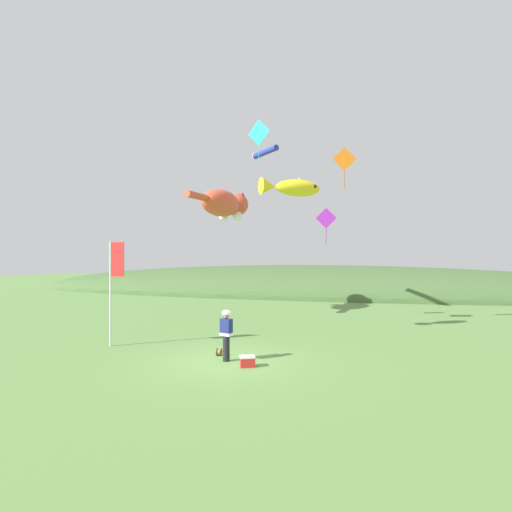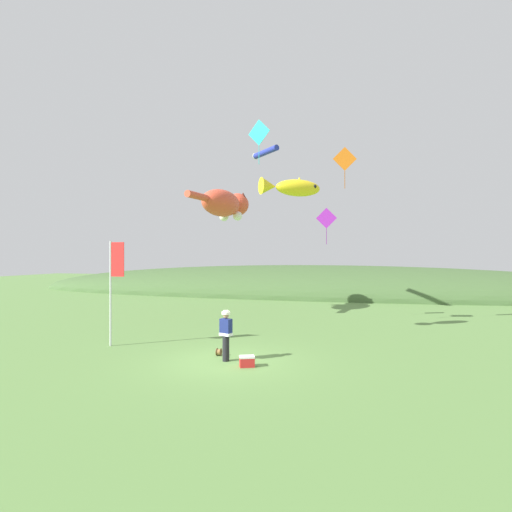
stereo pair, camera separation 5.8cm
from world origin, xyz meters
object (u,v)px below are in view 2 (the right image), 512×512
(festival_banner_pole, at_px, (114,277))
(kite_giant_cat, at_px, (225,204))
(kite_tube_streamer, at_px, (265,152))
(kite_diamond_orange, at_px, (345,159))
(kite_diamond_teal, at_px, (259,133))
(picnic_cooler, at_px, (247,361))
(kite_fish_windsock, at_px, (292,187))
(kite_spool, at_px, (219,352))
(kite_diamond_violet, at_px, (326,218))
(festival_attendant, at_px, (226,334))

(festival_banner_pole, bearing_deg, kite_giant_cat, 82.82)
(kite_giant_cat, xyz_separation_m, kite_tube_streamer, (2.66, 0.10, 3.19))
(kite_tube_streamer, height_order, kite_diamond_orange, kite_tube_streamer)
(kite_tube_streamer, distance_m, kite_diamond_orange, 6.40)
(kite_giant_cat, distance_m, kite_diamond_teal, 7.31)
(picnic_cooler, distance_m, kite_fish_windsock, 8.57)
(kite_spool, height_order, picnic_cooler, picnic_cooler)
(kite_diamond_teal, bearing_deg, kite_giant_cat, 123.18)
(festival_banner_pole, bearing_deg, kite_fish_windsock, 29.98)
(festival_banner_pole, xyz_separation_m, kite_diamond_orange, (8.96, 6.53, 5.80))
(picnic_cooler, height_order, kite_diamond_orange, kite_diamond_orange)
(kite_diamond_teal, relative_size, kite_diamond_violet, 1.04)
(festival_banner_pole, distance_m, kite_diamond_orange, 12.51)
(kite_tube_streamer, xyz_separation_m, kite_diamond_violet, (3.93, -1.50, -4.41))
(kite_diamond_orange, bearing_deg, kite_diamond_violet, 117.54)
(festival_banner_pole, bearing_deg, kite_tube_streamer, 68.86)
(picnic_cooler, relative_size, kite_giant_cat, 0.09)
(picnic_cooler, relative_size, kite_fish_windsock, 0.20)
(festival_attendant, distance_m, kite_fish_windsock, 7.78)
(kite_spool, xyz_separation_m, kite_fish_windsock, (1.99, 4.22, 6.70))
(festival_attendant, bearing_deg, kite_tube_streamer, 96.48)
(kite_fish_windsock, bearing_deg, kite_diamond_teal, 164.36)
(festival_attendant, relative_size, kite_diamond_orange, 0.84)
(kite_giant_cat, relative_size, kite_tube_streamer, 3.14)
(festival_attendant, xyz_separation_m, picnic_cooler, (0.91, -0.50, -0.77))
(kite_spool, distance_m, kite_fish_windsock, 8.16)
(festival_attendant, bearing_deg, kite_diamond_violet, 74.62)
(kite_giant_cat, bearing_deg, kite_fish_windsock, -48.84)
(festival_banner_pole, relative_size, kite_diamond_orange, 2.02)
(festival_banner_pole, bearing_deg, festival_attendant, -11.16)
(kite_giant_cat, relative_size, kite_fish_windsock, 2.28)
(kite_diamond_teal, bearing_deg, kite_spool, -93.87)
(kite_spool, distance_m, kite_giant_cat, 12.96)
(kite_spool, distance_m, kite_diamond_orange, 11.74)
(kite_tube_streamer, xyz_separation_m, kite_diamond_teal, (1.09, -5.83, -0.62))
(picnic_cooler, distance_m, festival_banner_pole, 6.82)
(festival_banner_pole, height_order, kite_tube_streamer, kite_tube_streamer)
(festival_attendant, distance_m, kite_diamond_violet, 11.15)
(kite_giant_cat, bearing_deg, kite_spool, -71.79)
(kite_giant_cat, bearing_deg, kite_diamond_orange, -24.54)
(festival_attendant, xyz_separation_m, kite_tube_streamer, (-1.27, 11.17, 9.28))
(kite_tube_streamer, bearing_deg, kite_diamond_orange, -35.67)
(kite_tube_streamer, bearing_deg, kite_diamond_violet, -20.85)
(festival_attendant, xyz_separation_m, kite_diamond_violet, (2.66, 9.67, 4.87))
(festival_attendant, relative_size, kite_fish_windsock, 0.62)
(picnic_cooler, relative_size, festival_banner_pole, 0.13)
(kite_spool, height_order, kite_giant_cat, kite_giant_cat)
(festival_attendant, relative_size, kite_tube_streamer, 0.85)
(festival_banner_pole, distance_m, kite_tube_streamer, 13.16)
(festival_attendant, height_order, kite_giant_cat, kite_giant_cat)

